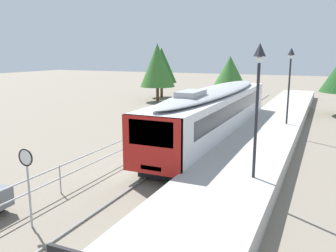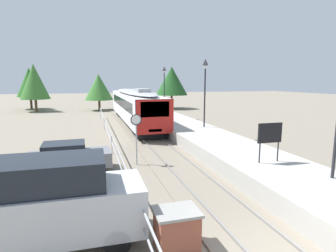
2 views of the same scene
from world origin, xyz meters
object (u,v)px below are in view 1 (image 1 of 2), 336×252
platform_lamp_mid_platform (258,86)px  commuter_train (215,110)px  speed_limit_sign (27,168)px  platform_lamp_far_end (290,71)px

platform_lamp_mid_platform → commuter_train: bearing=116.3°
commuter_train → speed_limit_sign: commuter_train is taller
commuter_train → platform_lamp_far_end: 6.08m
platform_lamp_mid_platform → platform_lamp_far_end: bearing=90.0°
platform_lamp_mid_platform → platform_lamp_far_end: (0.00, 12.19, 0.00)m
platform_lamp_mid_platform → platform_lamp_far_end: 12.19m
platform_lamp_far_end → platform_lamp_mid_platform: bearing=-90.0°
platform_lamp_mid_platform → speed_limit_sign: 8.91m
commuter_train → speed_limit_sign: 14.42m
speed_limit_sign → platform_lamp_far_end: bearing=70.2°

